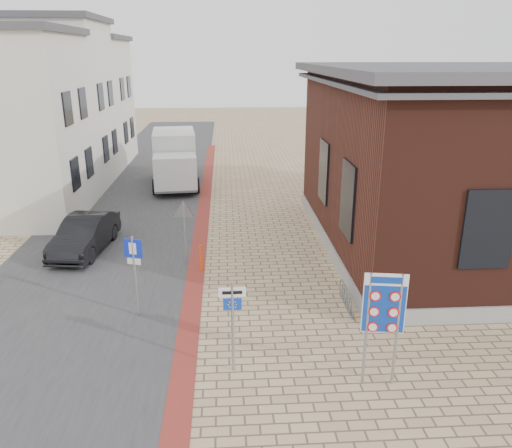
{
  "coord_description": "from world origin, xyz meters",
  "views": [
    {
      "loc": [
        -0.89,
        -11.01,
        7.21
      ],
      "look_at": [
        0.01,
        3.55,
        2.2
      ],
      "focal_mm": 35.0,
      "sensor_mm": 36.0,
      "label": 1
    }
  ],
  "objects_px": {
    "bollard": "(201,258)",
    "essen_sign": "(233,313)",
    "sedan": "(85,234)",
    "border_sign": "(384,306)",
    "box_truck": "(175,159)",
    "parking_sign": "(134,263)"
  },
  "relations": [
    {
      "from": "bollard",
      "to": "essen_sign",
      "type": "bearing_deg",
      "value": -80.24
    },
    {
      "from": "sedan",
      "to": "border_sign",
      "type": "relative_size",
      "value": 1.5
    },
    {
      "from": "box_truck",
      "to": "bollard",
      "type": "height_order",
      "value": "box_truck"
    },
    {
      "from": "sedan",
      "to": "border_sign",
      "type": "height_order",
      "value": "border_sign"
    },
    {
      "from": "bollard",
      "to": "border_sign",
      "type": "bearing_deg",
      "value": -56.51
    },
    {
      "from": "essen_sign",
      "to": "parking_sign",
      "type": "bearing_deg",
      "value": 133.19
    },
    {
      "from": "essen_sign",
      "to": "parking_sign",
      "type": "height_order",
      "value": "parking_sign"
    },
    {
      "from": "sedan",
      "to": "essen_sign",
      "type": "xyz_separation_m",
      "value": [
        5.49,
        -7.96,
        0.85
      ]
    },
    {
      "from": "sedan",
      "to": "essen_sign",
      "type": "bearing_deg",
      "value": -48.36
    },
    {
      "from": "sedan",
      "to": "essen_sign",
      "type": "distance_m",
      "value": 9.7
    },
    {
      "from": "box_truck",
      "to": "sedan",
      "type": "bearing_deg",
      "value": -109.92
    },
    {
      "from": "border_sign",
      "to": "essen_sign",
      "type": "relative_size",
      "value": 1.18
    },
    {
      "from": "border_sign",
      "to": "bollard",
      "type": "xyz_separation_m",
      "value": [
        -4.3,
        6.5,
        -1.5
      ]
    },
    {
      "from": "border_sign",
      "to": "parking_sign",
      "type": "distance_m",
      "value": 6.95
    },
    {
      "from": "parking_sign",
      "to": "bollard",
      "type": "xyz_separation_m",
      "value": [
        1.7,
        3.0,
        -1.17
      ]
    },
    {
      "from": "sedan",
      "to": "box_truck",
      "type": "xyz_separation_m",
      "value": [
        2.53,
        9.93,
        0.87
      ]
    },
    {
      "from": "border_sign",
      "to": "parking_sign",
      "type": "bearing_deg",
      "value": 158.53
    },
    {
      "from": "box_truck",
      "to": "parking_sign",
      "type": "bearing_deg",
      "value": -94.65
    },
    {
      "from": "sedan",
      "to": "parking_sign",
      "type": "relative_size",
      "value": 1.7
    },
    {
      "from": "parking_sign",
      "to": "sedan",
      "type": "bearing_deg",
      "value": 135.68
    },
    {
      "from": "sedan",
      "to": "box_truck",
      "type": "bearing_deg",
      "value": 82.78
    },
    {
      "from": "box_truck",
      "to": "border_sign",
      "type": "distance_m",
      "value": 19.61
    }
  ]
}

